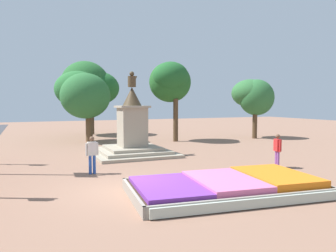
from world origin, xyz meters
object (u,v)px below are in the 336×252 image
Objects in this scene: pedestrian_near_planter at (277,148)px; flower_planter at (229,186)px; pedestrian_with_handbag at (92,152)px; statue_monument at (132,136)px.

flower_planter is at bearing -148.79° from pedestrian_near_planter.
pedestrian_near_planter is at bearing -14.64° from pedestrian_with_handbag.
statue_monument is 3.00× the size of pedestrian_with_handbag.
statue_monument reaches higher than pedestrian_with_handbag.
pedestrian_with_handbag is (-3.75, 5.03, 0.71)m from flower_planter.
pedestrian_near_planter is (5.22, -6.57, -0.20)m from statue_monument.
pedestrian_with_handbag is at bearing 126.73° from flower_planter.
pedestrian_with_handbag reaches higher than pedestrian_near_planter.
pedestrian_near_planter is (4.67, 2.83, 0.69)m from flower_planter.
statue_monument is at bearing 93.35° from flower_planter.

